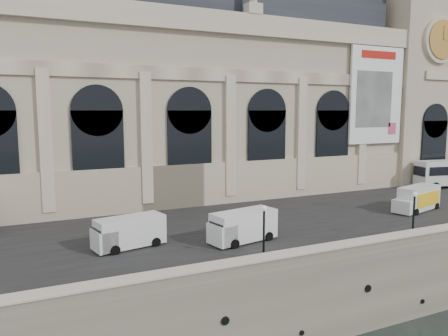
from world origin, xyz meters
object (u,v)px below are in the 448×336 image
Objects in this scene: box_truck at (417,199)px; lamp_right at (413,216)px; van_b at (240,227)px; lamp_left at (264,234)px; van_c at (126,233)px.

box_truck is 1.66× the size of lamp_right.
van_b is 1.47× the size of lamp_right.
box_truck is at bearing 5.00° from van_b.
lamp_right is at bearing -3.28° from lamp_left.
lamp_right is (13.46, -5.79, 0.77)m from van_b.
lamp_left reaches higher than van_c.
lamp_left is 1.00× the size of lamp_right.
box_truck reaches higher than van_c.
van_c is 1.41× the size of lamp_right.
lamp_right is (22.46, -8.30, 0.83)m from van_c.
lamp_right is at bearing -140.50° from box_truck.
lamp_right reaches higher than van_c.
van_c is (-9.00, 2.51, -0.06)m from van_b.
lamp_right reaches higher than lamp_left.
van_b is 23.01m from box_truck.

